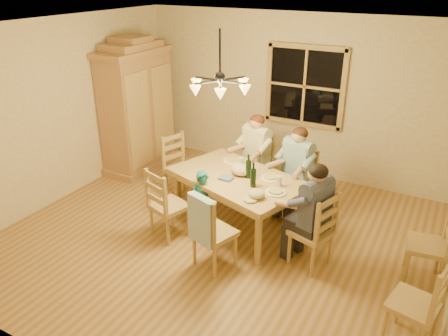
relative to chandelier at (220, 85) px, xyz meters
The scene contains 31 objects.
floor 2.08m from the chandelier, ahead, with size 5.50×5.50×0.00m, color olive.
ceiling 0.62m from the chandelier, ahead, with size 5.50×5.00×0.02m, color white.
wall_back 2.60m from the chandelier, 90.00° to the left, with size 5.50×0.02×2.70m, color #BEB186.
wall_left 2.84m from the chandelier, behind, with size 0.02×5.00×2.70m, color #BEB186.
window 2.53m from the chandelier, 85.36° to the left, with size 1.30×0.06×1.30m.
chandelier is the anchor object (origin of this frame).
armoire 2.96m from the chandelier, 150.60° to the left, with size 0.66×1.40×2.30m.
dining_table 1.47m from the chandelier, 82.46° to the left, with size 2.01×1.56×0.76m.
chair_far_left 2.21m from the chandelier, 95.22° to the left, with size 0.55×0.53×0.99m.
chair_far_right 2.17m from the chandelier, 59.81° to the left, with size 0.55×0.53×0.99m.
chair_near_left 1.90m from the chandelier, 156.03° to the right, with size 0.55×0.53×0.99m.
chair_near_right 1.87m from the chandelier, 67.59° to the right, with size 0.55×0.53×0.99m.
chair_end_left 2.23m from the chandelier, 145.98° to the left, with size 0.53×0.55×0.99m.
chair_end_right 2.16m from the chandelier, ahead, with size 0.53×0.55×0.99m.
adult_woman 1.81m from the chandelier, 95.22° to the left, with size 0.49×0.51×0.87m.
adult_plaid_man 1.76m from the chandelier, 59.81° to the left, with size 0.49×0.51×0.87m.
adult_slate_man 1.74m from the chandelier, ahead, with size 0.51×0.49×0.87m.
towel 1.56m from the chandelier, 77.05° to the right, with size 0.38×0.10×0.58m, color #97B3CD.
wine_bottle_a 1.24m from the chandelier, 65.95° to the left, with size 0.08×0.08×0.33m, color black.
wine_bottle_b 1.22m from the chandelier, 30.98° to the left, with size 0.08×0.08×0.33m, color black.
plate_woman 1.55m from the chandelier, 107.35° to the left, with size 0.26×0.26×0.02m, color white.
plate_plaid 1.48m from the chandelier, 48.72° to the left, with size 0.26×0.26×0.02m, color white.
plate_slate 1.49m from the chandelier, 15.26° to the left, with size 0.26×0.26×0.02m, color white.
wine_glass_a 1.42m from the chandelier, 94.86° to the left, with size 0.06×0.06×0.14m, color silver.
wine_glass_b 1.45m from the chandelier, 30.99° to the left, with size 0.06×0.06×0.14m, color silver.
cap 1.37m from the chandelier, ahead, with size 0.20×0.20×0.11m, color tan.
napkin 1.32m from the chandelier, 101.34° to the left, with size 0.18×0.14×0.03m, color slate.
cloth_bundle 1.32m from the chandelier, 82.28° to the left, with size 0.28×0.22×0.15m, color tan.
child 1.63m from the chandelier, behind, with size 0.34×0.22×0.93m, color #196673.
chair_spare_front 3.11m from the chandelier, 16.09° to the right, with size 0.50×0.52×0.99m.
chair_spare_back 3.05m from the chandelier, ahead, with size 0.47×0.49×0.99m.
Camera 1 is at (2.43, -4.32, 3.28)m, focal length 35.00 mm.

